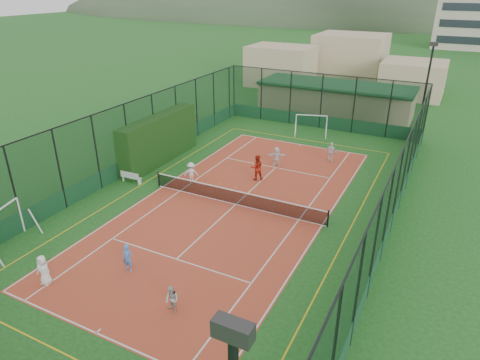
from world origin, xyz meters
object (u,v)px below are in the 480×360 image
(child_far_left, at_px, (191,173))
(child_far_right, at_px, (331,152))
(child_far_back, at_px, (277,156))
(futsal_goal_near, at_px, (1,230))
(child_near_right, at_px, (172,300))
(child_near_mid, at_px, (127,258))
(futsal_goal_far, at_px, (311,125))
(coach, at_px, (257,168))
(child_near_left, at_px, (44,270))
(white_bench, at_px, (131,177))
(clubhouse, at_px, (335,99))
(floodlight_ne, at_px, (425,95))

(child_far_left, height_order, child_far_right, child_far_right)
(child_far_back, bearing_deg, futsal_goal_near, 36.45)
(child_far_left, bearing_deg, futsal_goal_near, 35.13)
(child_far_left, bearing_deg, child_near_right, 86.25)
(child_near_mid, relative_size, child_far_right, 0.92)
(futsal_goal_near, relative_size, child_near_right, 2.54)
(futsal_goal_far, xyz_separation_m, coach, (-0.29, -10.83, 0.01))
(child_near_left, height_order, child_far_back, child_near_left)
(futsal_goal_far, xyz_separation_m, child_far_right, (3.35, -5.35, -0.12))
(futsal_goal_far, bearing_deg, white_bench, -133.64)
(futsal_goal_far, height_order, child_near_right, futsal_goal_far)
(futsal_goal_near, xyz_separation_m, child_far_back, (8.42, 16.30, -0.29))
(clubhouse, height_order, child_far_left, clubhouse)
(floodlight_ne, height_order, white_bench, floodlight_ne)
(futsal_goal_near, bearing_deg, child_near_right, -106.20)
(floodlight_ne, bearing_deg, clubhouse, 147.88)
(clubhouse, xyz_separation_m, futsal_goal_far, (-0.09, -7.27, -0.68))
(child_far_left, distance_m, child_far_right, 10.84)
(floodlight_ne, bearing_deg, child_far_back, -131.77)
(child_near_left, relative_size, child_far_left, 1.01)
(clubhouse, xyz_separation_m, coach, (-0.38, -18.10, -0.67))
(white_bench, relative_size, child_near_right, 1.19)
(white_bench, xyz_separation_m, child_near_right, (9.79, -9.15, 0.22))
(futsal_goal_far, relative_size, child_near_left, 1.86)
(clubhouse, xyz_separation_m, white_bench, (-7.80, -22.38, -1.15))
(child_near_right, xyz_separation_m, child_far_left, (-6.14, 10.99, 0.10))
(white_bench, bearing_deg, futsal_goal_near, -96.36)
(child_far_right, bearing_deg, coach, 62.77)
(child_near_left, bearing_deg, child_near_right, 6.62)
(white_bench, height_order, coach, coach)
(white_bench, relative_size, child_near_left, 1.01)
(floodlight_ne, xyz_separation_m, child_far_back, (-8.73, -9.77, -3.39))
(floodlight_ne, relative_size, child_near_mid, 5.87)
(white_bench, distance_m, child_near_mid, 10.00)
(child_far_left, xyz_separation_m, child_far_right, (7.41, 7.91, 0.04))
(futsal_goal_far, bearing_deg, floodlight_ne, -4.45)
(child_far_back, bearing_deg, clubhouse, -116.71)
(clubhouse, distance_m, child_far_back, 15.20)
(floodlight_ne, xyz_separation_m, futsal_goal_far, (-8.69, -1.87, -3.23))
(child_near_left, relative_size, child_far_back, 1.02)
(child_near_mid, bearing_deg, futsal_goal_near, -178.55)
(clubhouse, relative_size, child_near_left, 10.24)
(clubhouse, bearing_deg, futsal_goal_far, -90.74)
(child_near_left, xyz_separation_m, child_near_mid, (2.69, 2.48, -0.04))
(futsal_goal_near, bearing_deg, coach, -47.31)
(child_near_right, height_order, child_far_left, child_far_left)
(child_near_mid, height_order, child_near_right, child_near_mid)
(white_bench, distance_m, child_far_back, 10.53)
(white_bench, height_order, child_far_left, child_far_left)
(child_near_left, xyz_separation_m, child_far_right, (7.46, 20.00, 0.03))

